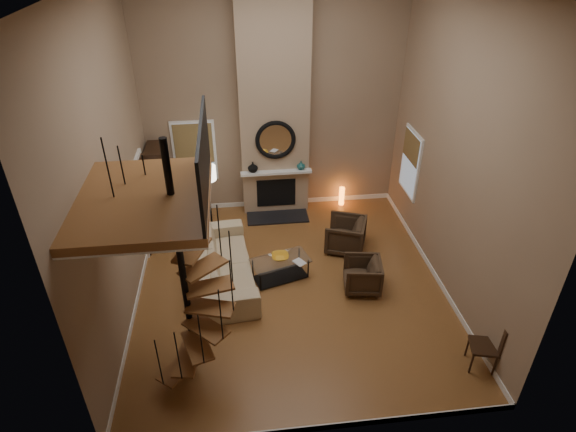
{
  "coord_description": "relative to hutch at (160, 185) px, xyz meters",
  "views": [
    {
      "loc": [
        -0.92,
        -7.36,
        6.28
      ],
      "look_at": [
        0.0,
        0.4,
        1.4
      ],
      "focal_mm": 29.73,
      "sensor_mm": 36.0,
      "label": 1
    }
  ],
  "objects": [
    {
      "name": "mirror_frame",
      "position": [
        2.75,
        0.0,
        1.0
      ],
      "size": [
        0.94,
        0.1,
        0.94
      ],
      "primitive_type": "torus",
      "rotation": [
        1.57,
        0.0,
        0.0
      ],
      "color": "black",
      "rests_on": "chimney_breast"
    },
    {
      "name": "floor_lamp",
      "position": [
        1.17,
        -0.7,
        0.46
      ],
      "size": [
        0.39,
        0.39,
        1.71
      ],
      "color": "black",
      "rests_on": "ground"
    },
    {
      "name": "book",
      "position": [
        2.93,
        -2.72,
        -0.49
      ],
      "size": [
        0.29,
        0.31,
        0.02
      ],
      "primitive_type": "imported",
      "rotation": [
        0.0,
        0.0,
        0.57
      ],
      "color": "gray",
      "rests_on": "coffee_table"
    },
    {
      "name": "right_wall",
      "position": [
        5.75,
        -2.84,
        1.8
      ],
      "size": [
        0.02,
        6.5,
        5.5
      ],
      "primitive_type": "cube",
      "color": "#93795E",
      "rests_on": "ground"
    },
    {
      "name": "baseboard_left",
      "position": [
        -0.24,
        -2.84,
        -0.89
      ],
      "size": [
        0.02,
        6.5,
        0.12
      ],
      "primitive_type": "cube",
      "color": "white",
      "rests_on": "ground"
    },
    {
      "name": "sofa",
      "position": [
        1.44,
        -2.44,
        -0.55
      ],
      "size": [
        1.31,
        2.79,
        0.79
      ],
      "primitive_type": "imported",
      "rotation": [
        0.0,
        0.0,
        1.66
      ],
      "color": "#C3AE87",
      "rests_on": "ground"
    },
    {
      "name": "armchair_far",
      "position": [
        4.2,
        -3.12,
        -0.6
      ],
      "size": [
        0.82,
        0.8,
        0.66
      ],
      "primitive_type": "imported",
      "rotation": [
        0.0,
        0.0,
        -1.73
      ],
      "color": "#3D2B1C",
      "rests_on": "ground"
    },
    {
      "name": "vase_right",
      "position": [
        3.35,
        -0.02,
        0.33
      ],
      "size": [
        0.2,
        0.2,
        0.21
      ],
      "primitive_type": "imported",
      "color": "#165050",
      "rests_on": "mantel"
    },
    {
      "name": "mantel",
      "position": [
        2.75,
        -0.06,
        0.2
      ],
      "size": [
        1.7,
        0.18,
        0.06
      ],
      "primitive_type": "cube",
      "color": "white",
      "rests_on": "chimney_breast"
    },
    {
      "name": "baseboard_right",
      "position": [
        5.74,
        -2.84,
        -0.89
      ],
      "size": [
        0.02,
        6.5,
        0.12
      ],
      "primitive_type": "cube",
      "color": "white",
      "rests_on": "ground"
    },
    {
      "name": "baseboard_back",
      "position": [
        2.75,
        0.4,
        -0.89
      ],
      "size": [
        6.0,
        0.02,
        0.12
      ],
      "primitive_type": "cube",
      "color": "white",
      "rests_on": "ground"
    },
    {
      "name": "side_chair",
      "position": [
        5.68,
        -5.24,
        -0.42
      ],
      "size": [
        0.52,
        0.51,
        0.94
      ],
      "color": "black",
      "rests_on": "ground"
    },
    {
      "name": "armchair_near",
      "position": [
        4.19,
        -1.74,
        -0.6
      ],
      "size": [
        1.07,
        1.06,
        0.76
      ],
      "primitive_type": "imported",
      "rotation": [
        0.0,
        0.0,
        -1.93
      ],
      "color": "#3D2B1C",
      "rests_on": "ground"
    },
    {
      "name": "ground",
      "position": [
        2.75,
        -2.84,
        -0.95
      ],
      "size": [
        6.0,
        6.5,
        0.01
      ],
      "primitive_type": "cube",
      "color": "#A06833",
      "rests_on": "ground"
    },
    {
      "name": "window_back",
      "position": [
        0.85,
        0.38,
        0.67
      ],
      "size": [
        1.02,
        0.06,
        1.52
      ],
      "color": "white",
      "rests_on": "back_wall"
    },
    {
      "name": "left_wall",
      "position": [
        -0.25,
        -2.84,
        1.8
      ],
      "size": [
        0.02,
        6.5,
        5.5
      ],
      "primitive_type": "cube",
      "color": "#93795E",
      "rests_on": "ground"
    },
    {
      "name": "coffee_table",
      "position": [
        2.58,
        -2.57,
        -0.67
      ],
      "size": [
        1.27,
        0.89,
        0.44
      ],
      "color": "silver",
      "rests_on": "ground"
    },
    {
      "name": "front_wall",
      "position": [
        2.75,
        -6.09,
        1.8
      ],
      "size": [
        6.0,
        0.02,
        5.5
      ],
      "primitive_type": "cube",
      "color": "#93795E",
      "rests_on": "ground"
    },
    {
      "name": "firebox",
      "position": [
        2.75,
        0.02,
        -0.4
      ],
      "size": [
        0.95,
        0.02,
        0.72
      ],
      "primitive_type": "cube",
      "color": "black",
      "rests_on": "chimney_breast"
    },
    {
      "name": "mirror_disc",
      "position": [
        2.75,
        0.01,
        1.0
      ],
      "size": [
        0.8,
        0.01,
        0.8
      ],
      "primitive_type": "cylinder",
      "rotation": [
        1.57,
        0.0,
        0.0
      ],
      "color": "white",
      "rests_on": "chimney_breast"
    },
    {
      "name": "loft",
      "position": [
        0.7,
        -4.64,
        2.29
      ],
      "size": [
        1.7,
        2.2,
        1.09
      ],
      "color": "brown",
      "rests_on": "left_wall"
    },
    {
      "name": "vase_left",
      "position": [
        2.2,
        -0.02,
        0.35
      ],
      "size": [
        0.24,
        0.24,
        0.25
      ],
      "primitive_type": "imported",
      "color": "black",
      "rests_on": "mantel"
    },
    {
      "name": "spiral_stair",
      "position": [
        0.97,
        -4.63,
        0.83
      ],
      "size": [
        1.47,
        1.47,
        4.06
      ],
      "color": "black",
      "rests_on": "ground"
    },
    {
      "name": "bowl",
      "position": [
        2.58,
        -2.52,
        -0.45
      ],
      "size": [
        0.35,
        0.35,
        0.09
      ],
      "primitive_type": "imported",
      "color": "yellow",
      "rests_on": "coffee_table"
    },
    {
      "name": "accent_lamp",
      "position": [
        4.45,
        0.19,
        -0.7
      ],
      "size": [
        0.13,
        0.13,
        0.48
      ],
      "primitive_type": "cylinder",
      "color": "orange",
      "rests_on": "ground"
    },
    {
      "name": "chimney_breast",
      "position": [
        2.75,
        0.22,
        1.8
      ],
      "size": [
        1.6,
        0.38,
        5.5
      ],
      "primitive_type": "cube",
      "color": "tan",
      "rests_on": "ground"
    },
    {
      "name": "baseboard_front",
      "position": [
        2.75,
        -6.08,
        -0.89
      ],
      "size": [
        6.0,
        0.02,
        0.12
      ],
      "primitive_type": "cube",
      "color": "white",
      "rests_on": "ground"
    },
    {
      "name": "back_wall",
      "position": [
        2.75,
        0.41,
        1.8
      ],
      "size": [
        6.0,
        0.02,
        5.5
      ],
      "primitive_type": "cube",
      "color": "#93795E",
      "rests_on": "ground"
    },
    {
      "name": "hutch",
      "position": [
        0.0,
        0.0,
        0.0
      ],
      "size": [
        0.41,
        0.87,
        1.95
      ],
      "primitive_type": "cube",
      "color": "black",
      "rests_on": "ground"
    },
    {
      "name": "window_right",
      "position": [
        5.72,
        -0.84,
        0.68
      ],
      "size": [
        0.06,
        1.02,
        1.52
      ],
      "color": "white",
      "rests_on": "right_wall"
    },
    {
      "name": "entry_door",
      "position": [
        -0.21,
        -1.04,
        0.1
      ],
      "size": [
        0.1,
        1.05,
        2.16
      ],
      "color": "white",
      "rests_on": "ground"
    },
    {
      "name": "hearth",
      "position": [
        2.75,
        -0.27,
        -0.93
      ],
      "size": [
        1.5,
        0.6,
        0.04
      ],
      "primitive_type": "cube",
      "color": "black",
      "rests_on": "ground"
    }
  ]
}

